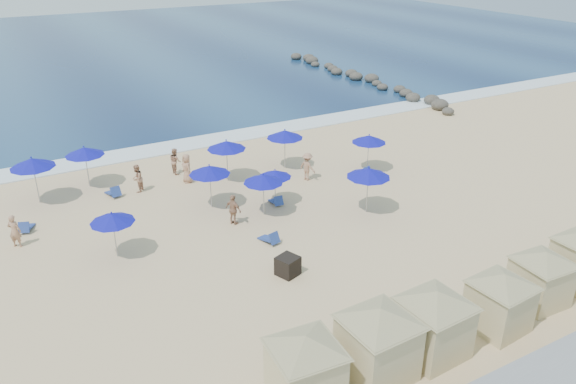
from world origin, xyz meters
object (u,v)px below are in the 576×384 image
object	(u,v)px
beachgoer_2	(233,210)
umbrella_2	(84,151)
cabana_4	(542,271)
umbrella_0	(32,163)
umbrella_5	(226,145)
umbrella_9	(369,173)
trash_bin	(288,266)
umbrella_8	(369,139)
cabana_2	(434,315)
umbrella_3	(209,170)
rock_jetty	(361,78)
umbrella_1	(112,218)
cabana_0	(305,360)
beachgoer_0	(15,231)
beachgoer_4	(187,168)
beachgoer_3	(307,167)
umbrella_7	(285,134)
umbrella_6	(275,174)
beachgoer_5	(175,161)
beachgoer_1	(137,178)
cabana_3	(501,294)
cabana_1	(379,333)
umbrella_4	(263,179)

from	to	relation	value
beachgoer_2	umbrella_2	bearing A→B (deg)	7.02
cabana_4	umbrella_0	size ratio (longest dim) A/B	1.50
umbrella_5	umbrella_9	distance (m)	8.87
trash_bin	umbrella_8	distance (m)	12.98
cabana_2	umbrella_3	bearing A→B (deg)	99.01
rock_jetty	umbrella_1	size ratio (longest dim) A/B	11.59
cabana_2	umbrella_8	world-z (taller)	cabana_2
cabana_0	beachgoer_0	xyz separation A→B (m)	(-7.00, 14.97, -0.75)
umbrella_0	beachgoer_4	bearing A→B (deg)	-9.05
cabana_2	umbrella_0	world-z (taller)	cabana_2
beachgoer_3	umbrella_5	bearing A→B (deg)	44.45
cabana_4	umbrella_7	size ratio (longest dim) A/B	1.57
umbrella_6	beachgoer_3	world-z (taller)	umbrella_6
cabana_0	cabana_2	world-z (taller)	cabana_2
cabana_0	cabana_4	distance (m)	10.82
beachgoer_5	cabana_2	bearing A→B (deg)	-177.37
beachgoer_1	umbrella_9	bearing A→B (deg)	85.76
cabana_4	umbrella_3	bearing A→B (deg)	119.35
umbrella_0	umbrella_6	distance (m)	13.07
cabana_3	beachgoer_2	world-z (taller)	cabana_3
beachgoer_0	beachgoer_4	xyz separation A→B (m)	(9.72, 3.34, 0.06)
beachgoer_3	beachgoer_0	bearing A→B (deg)	72.55
cabana_4	umbrella_7	distance (m)	17.62
beachgoer_3	umbrella_2	bearing A→B (deg)	47.34
cabana_1	beachgoer_5	bearing A→B (deg)	90.32
umbrella_4	cabana_2	bearing A→B (deg)	-88.88
umbrella_2	beachgoer_0	size ratio (longest dim) A/B	1.54
umbrella_7	beachgoer_3	bearing A→B (deg)	-83.49
rock_jetty	umbrella_5	world-z (taller)	umbrella_5
beachgoer_4	beachgoer_3	bearing A→B (deg)	64.13
umbrella_0	umbrella_9	size ratio (longest dim) A/B	1.04
cabana_1	umbrella_1	xyz separation A→B (m)	(-5.75, 11.90, 0.32)
trash_bin	cabana_1	size ratio (longest dim) A/B	0.18
beachgoer_1	beachgoer_4	world-z (taller)	beachgoer_4
rock_jetty	cabana_4	world-z (taller)	cabana_4
cabana_1	beachgoer_0	bearing A→B (deg)	122.57
beachgoer_4	umbrella_5	bearing A→B (deg)	66.37
umbrella_7	beachgoer_2	bearing A→B (deg)	-137.82
rock_jetty	beachgoer_4	size ratio (longest dim) A/B	15.08
trash_bin	umbrella_3	size ratio (longest dim) A/B	0.34
cabana_1	cabana_2	bearing A→B (deg)	-2.35
umbrella_2	umbrella_4	bearing A→B (deg)	-48.51
cabana_3	beachgoer_0	size ratio (longest dim) A/B	2.50
umbrella_5	beachgoer_5	size ratio (longest dim) A/B	1.62
cabana_0	beachgoer_5	world-z (taller)	cabana_0
umbrella_9	rock_jetty	bearing A→B (deg)	54.53
cabana_0	umbrella_5	size ratio (longest dim) A/B	1.66
umbrella_0	umbrella_1	bearing A→B (deg)	-73.44
trash_bin	beachgoer_5	distance (m)	13.40
umbrella_6	beachgoer_0	world-z (taller)	umbrella_6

